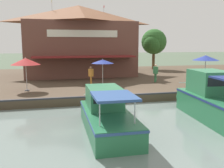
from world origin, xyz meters
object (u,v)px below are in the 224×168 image
object	(u,v)px
cafe_chair_back_row_seat	(191,79)
person_near_entrance	(91,74)
patio_umbrella_near_quay_edge	(26,61)
motorboat_outer_channel	(211,101)
patio_umbrella_back_row	(103,62)
patio_umbrella_by_entrance	(206,58)
motorboat_distant_upstream	(105,113)
person_at_quay_edge	(156,71)
tree_upstream_bank	(154,42)
cafe_chair_under_first_umbrella	(219,80)
cafe_chair_mid_patio	(215,74)
waterfront_restaurant	(79,40)

from	to	relation	value
cafe_chair_back_row_seat	person_near_entrance	distance (m)	8.90
patio_umbrella_near_quay_edge	motorboat_outer_channel	distance (m)	13.14
patio_umbrella_back_row	patio_umbrella_by_entrance	distance (m)	9.12
patio_umbrella_back_row	motorboat_distant_upstream	world-z (taller)	patio_umbrella_back_row
motorboat_outer_channel	patio_umbrella_by_entrance	bearing A→B (deg)	148.62
patio_umbrella_back_row	person_at_quay_edge	xyz separation A→B (m)	(-0.78, 5.16, -1.02)
motorboat_distant_upstream	cafe_chair_back_row_seat	bearing A→B (deg)	130.92
cafe_chair_back_row_seat	patio_umbrella_by_entrance	bearing A→B (deg)	81.74
cafe_chair_back_row_seat	tree_upstream_bank	size ratio (longest dim) A/B	0.15
motorboat_outer_channel	tree_upstream_bank	bearing A→B (deg)	165.81
person_near_entrance	cafe_chair_back_row_seat	bearing A→B (deg)	81.83
motorboat_outer_channel	cafe_chair_under_first_umbrella	bearing A→B (deg)	140.72
cafe_chair_mid_patio	motorboat_distant_upstream	bearing A→B (deg)	-51.84
cafe_chair_under_first_umbrella	motorboat_outer_channel	size ratio (longest dim) A/B	0.12
motorboat_outer_channel	tree_upstream_bank	world-z (taller)	tree_upstream_bank
cafe_chair_under_first_umbrella	person_near_entrance	world-z (taller)	person_near_entrance
motorboat_outer_channel	motorboat_distant_upstream	bearing A→B (deg)	-85.93
patio_umbrella_by_entrance	motorboat_distant_upstream	world-z (taller)	patio_umbrella_by_entrance
person_near_entrance	person_at_quay_edge	bearing A→B (deg)	94.35
cafe_chair_under_first_umbrella	patio_umbrella_near_quay_edge	bearing A→B (deg)	-95.23
patio_umbrella_by_entrance	person_near_entrance	bearing A→B (deg)	-98.18
cafe_chair_under_first_umbrella	cafe_chair_back_row_seat	size ratio (longest dim) A/B	1.00
patio_umbrella_near_quay_edge	tree_upstream_bank	bearing A→B (deg)	130.14
patio_umbrella_near_quay_edge	motorboat_outer_channel	bearing A→B (deg)	53.32
cafe_chair_under_first_umbrella	person_at_quay_edge	distance (m)	5.49
patio_umbrella_back_row	tree_upstream_bank	distance (m)	15.72
waterfront_restaurant	motorboat_distant_upstream	bearing A→B (deg)	-2.20
cafe_chair_back_row_seat	cafe_chair_under_first_umbrella	bearing A→B (deg)	48.45
person_at_quay_edge	tree_upstream_bank	world-z (taller)	tree_upstream_bank
motorboat_outer_channel	patio_umbrella_near_quay_edge	bearing A→B (deg)	-126.68
cafe_chair_mid_patio	motorboat_distant_upstream	distance (m)	17.40
patio_umbrella_near_quay_edge	patio_umbrella_by_entrance	distance (m)	15.12
waterfront_restaurant	person_at_quay_edge	bearing A→B (deg)	37.91
waterfront_restaurant	patio_umbrella_back_row	xyz separation A→B (m)	(8.73, 1.03, -1.95)
waterfront_restaurant	motorboat_outer_channel	distance (m)	18.69
motorboat_distant_upstream	person_at_quay_edge	bearing A→B (deg)	145.52
patio_umbrella_by_entrance	tree_upstream_bank	world-z (taller)	tree_upstream_bank
waterfront_restaurant	cafe_chair_back_row_seat	distance (m)	13.59
person_at_quay_edge	person_near_entrance	bearing A→B (deg)	-85.65
patio_umbrella_by_entrance	tree_upstream_bank	xyz separation A→B (m)	(-13.38, 0.64, 1.47)
cafe_chair_under_first_umbrella	person_near_entrance	size ratio (longest dim) A/B	0.52
person_at_quay_edge	patio_umbrella_back_row	bearing A→B (deg)	-81.36
cafe_chair_mid_patio	person_near_entrance	size ratio (longest dim) A/B	0.52
patio_umbrella_back_row	motorboat_distant_upstream	bearing A→B (deg)	-10.53
waterfront_restaurant	cafe_chair_under_first_umbrella	world-z (taller)	waterfront_restaurant
person_at_quay_edge	motorboat_distant_upstream	distance (m)	12.18
patio_umbrella_back_row	patio_umbrella_by_entrance	xyz separation A→B (m)	(1.12, 9.05, 0.25)
waterfront_restaurant	cafe_chair_back_row_seat	xyz separation A→B (m)	(9.67, 8.87, -3.53)
patio_umbrella_by_entrance	tree_upstream_bank	size ratio (longest dim) A/B	0.46
cafe_chair_mid_patio	person_near_entrance	distance (m)	12.98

